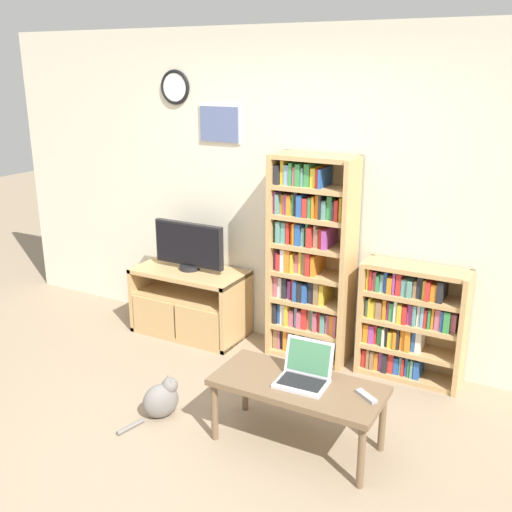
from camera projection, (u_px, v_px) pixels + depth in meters
name	position (u px, v px, depth m)	size (l,w,h in m)	color
ground_plane	(171.00, 458.00, 3.67)	(18.00, 18.00, 0.00)	gray
wall_back	(301.00, 194.00, 4.84)	(6.07, 0.09, 2.60)	beige
tv_stand	(189.00, 302.00, 5.29)	(0.99, 0.50, 0.59)	tan
television	(189.00, 246.00, 5.17)	(0.67, 0.18, 0.42)	black
bookshelf_tall	(309.00, 262.00, 4.76)	(0.66, 0.32, 1.66)	tan
bookshelf_short	(408.00, 321.00, 4.51)	(0.78, 0.27, 0.90)	tan
coffee_table	(298.00, 390.00, 3.69)	(1.06, 0.48, 0.44)	brown
laptop	(305.00, 372.00, 3.67)	(0.32, 0.28, 0.25)	silver
remote_near_laptop	(366.00, 396.00, 3.51)	(0.16, 0.12, 0.02)	#99999E
cat	(162.00, 399.00, 4.06)	(0.27, 0.47, 0.29)	slate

